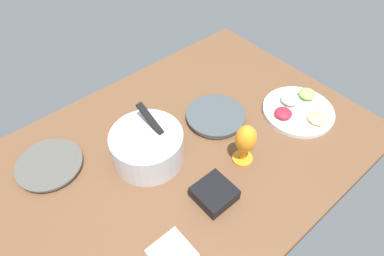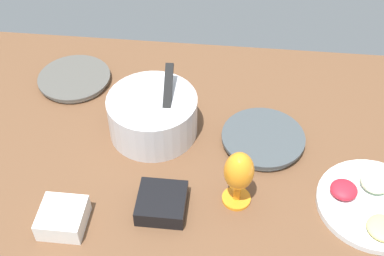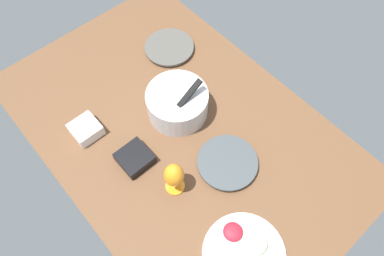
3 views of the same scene
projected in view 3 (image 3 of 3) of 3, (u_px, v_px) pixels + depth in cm
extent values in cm
cube|color=brown|center=(179.00, 130.00, 157.46)|extent=(160.00, 104.00, 4.00)
cylinder|color=silver|center=(169.00, 49.00, 177.31)|extent=(22.30, 22.30, 1.47)
cylinder|color=#4E4C47|center=(169.00, 47.00, 176.29)|extent=(24.24, 24.24, 0.88)
cylinder|color=silver|center=(227.00, 164.00, 146.42)|extent=(22.75, 22.75, 1.84)
cylinder|color=#3E4549|center=(228.00, 162.00, 145.14)|extent=(24.73, 24.73, 1.10)
cylinder|color=silver|center=(177.00, 103.00, 154.52)|extent=(26.59, 26.59, 12.73)
cylinder|color=white|center=(177.00, 98.00, 151.20)|extent=(23.93, 23.93, 2.29)
cube|color=black|center=(184.00, 100.00, 146.31)|extent=(3.39, 19.44, 11.04)
cylinder|color=silver|center=(244.00, 254.00, 128.86)|extent=(30.12, 30.12, 1.80)
ellipsoid|color=beige|center=(256.00, 244.00, 128.02)|extent=(7.92, 7.92, 3.71)
ellipsoid|color=red|center=(233.00, 232.00, 130.45)|extent=(7.25, 7.25, 2.99)
cylinder|color=orange|center=(175.00, 186.00, 142.11)|extent=(7.75, 7.75, 1.00)
cylinder|color=orange|center=(175.00, 183.00, 139.54)|extent=(2.00, 2.00, 4.90)
ellipsoid|color=orange|center=(174.00, 175.00, 132.30)|extent=(7.82, 7.82, 11.76)
cube|color=black|center=(134.00, 158.00, 146.13)|extent=(12.63, 12.63, 4.81)
cube|color=tan|center=(134.00, 156.00, 144.79)|extent=(10.36, 10.36, 1.54)
cube|color=white|center=(86.00, 129.00, 152.20)|extent=(11.45, 11.45, 5.58)
cube|color=#F9E072|center=(85.00, 127.00, 150.65)|extent=(9.39, 9.39, 1.79)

